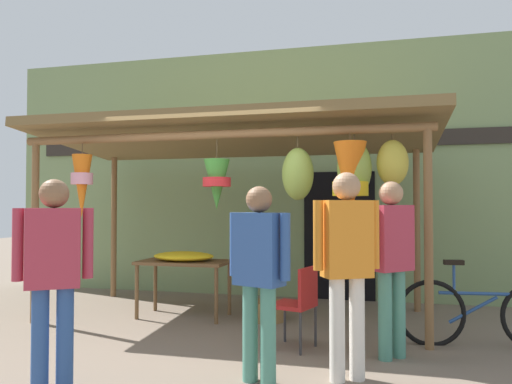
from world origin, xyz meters
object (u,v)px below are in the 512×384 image
parked_bicycle (483,313)px  passerby_at_right (391,253)px  customer_foreground (259,267)px  display_table (184,267)px  flower_heap_on_table (185,256)px  wicker_basket_by_table (267,311)px  shopper_by_bananas (347,256)px  vendor_in_orange (53,267)px  folding_chair (299,300)px

parked_bicycle → passerby_at_right: (-0.92, -0.65, 0.66)m
parked_bicycle → customer_foreground: 2.63m
display_table → flower_heap_on_table: 0.15m
wicker_basket_by_table → shopper_by_bananas: bearing=-59.8°
wicker_basket_by_table → parked_bicycle: size_ratio=0.26×
flower_heap_on_table → parked_bicycle: (3.54, -0.52, -0.45)m
flower_heap_on_table → customer_foreground: 2.63m
display_table → flower_heap_on_table: bearing=-57.3°
vendor_in_orange → parked_bicycle: bearing=32.8°
vendor_in_orange → passerby_at_right: passerby_at_right is taller
flower_heap_on_table → vendor_in_orange: bearing=-89.1°
passerby_at_right → flower_heap_on_table: bearing=156.0°
flower_heap_on_table → customer_foreground: (1.54, -2.12, 0.16)m
shopper_by_bananas → passerby_at_right: shopper_by_bananas is taller
display_table → parked_bicycle: size_ratio=0.68×
vendor_in_orange → passerby_at_right: 3.03m
shopper_by_bananas → folding_chair: bearing=123.8°
wicker_basket_by_table → customer_foreground: size_ratio=0.27×
passerby_at_right → vendor_in_orange: bearing=-148.1°
vendor_in_orange → shopper_by_bananas: (2.20, 0.89, 0.05)m
display_table → flower_heap_on_table: size_ratio=1.46×
wicker_basket_by_table → vendor_in_orange: (-1.05, -2.86, 0.87)m
passerby_at_right → shopper_by_bananas: bearing=-117.5°
display_table → customer_foreground: customer_foreground is taller
parked_bicycle → folding_chair: bearing=-163.2°
folding_chair → parked_bicycle: parked_bicycle is taller
vendor_in_orange → shopper_by_bananas: 2.37m
folding_chair → customer_foreground: bearing=-98.6°
flower_heap_on_table → customer_foreground: bearing=-54.0°
wicker_basket_by_table → passerby_at_right: size_ratio=0.26×
vendor_in_orange → shopper_by_bananas: bearing=21.9°
display_table → passerby_at_right: bearing=-24.4°
vendor_in_orange → shopper_by_bananas: size_ratio=0.96×
display_table → shopper_by_bananas: (2.26, -1.91, 0.39)m
display_table → passerby_at_right: (2.64, -1.19, 0.36)m
display_table → passerby_at_right: 2.92m
flower_heap_on_table → folding_chair: bearing=-32.2°
wicker_basket_by_table → customer_foreground: bearing=-78.6°
display_table → parked_bicycle: 3.61m
folding_chair → passerby_at_right: size_ratio=0.49×
folding_chair → customer_foreground: 1.16m
wicker_basket_by_table → parked_bicycle: 2.52m
flower_heap_on_table → parked_bicycle: bearing=-8.3°
folding_chair → customer_foreground: size_ratio=0.52×
flower_heap_on_table → wicker_basket_by_table: (1.10, 0.09, -0.68)m
folding_chair → flower_heap_on_table: bearing=147.8°
flower_heap_on_table → wicker_basket_by_table: size_ratio=1.82×
parked_bicycle → shopper_by_bananas: (-1.29, -1.37, 0.69)m
flower_heap_on_table → wicker_basket_by_table: 1.29m
folding_chair → vendor_in_orange: vendor_in_orange is taller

